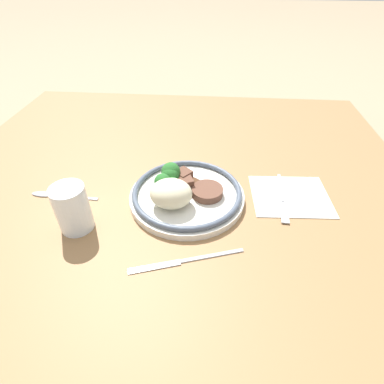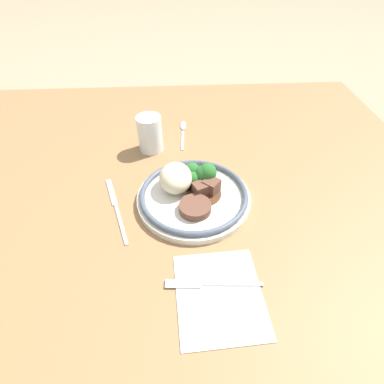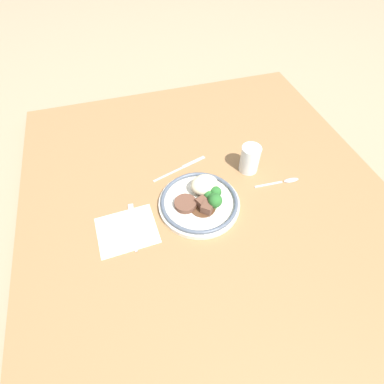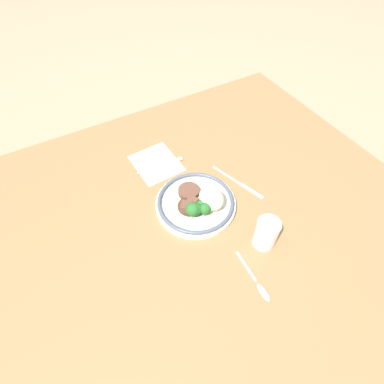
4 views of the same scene
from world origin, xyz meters
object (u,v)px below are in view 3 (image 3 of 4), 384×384
plate (201,199)px  spoon (286,181)px  juice_glass (250,160)px  knife (182,168)px  fork (133,222)px

plate → spoon: (0.30, 0.01, -0.02)m
plate → juice_glass: bearing=26.4°
plate → spoon: size_ratio=1.61×
knife → fork: bearing=-156.2°
fork → knife: 0.27m
fork → spoon: 0.51m
knife → juice_glass: bearing=-35.6°
plate → juice_glass: juice_glass is taller
plate → spoon: bearing=1.9°
plate → juice_glass: (0.20, 0.10, 0.02)m
juice_glass → spoon: juice_glass is taller
spoon → knife: bearing=156.0°
knife → spoon: 0.35m
juice_glass → spoon: bearing=-42.5°
plate → fork: 0.22m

